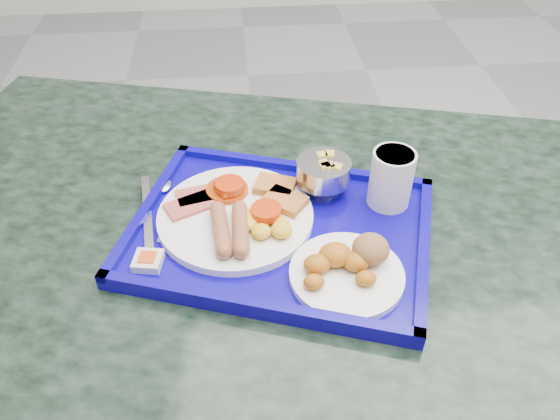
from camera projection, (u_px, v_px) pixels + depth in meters
name	position (u px, v px, depth m)	size (l,w,h in m)	color
floor	(511.00, 390.00, 1.57)	(6.00, 6.00, 0.00)	#969698
table	(255.00, 311.00, 1.03)	(1.48, 1.17, 0.82)	slate
tray	(280.00, 232.00, 0.87)	(0.55, 0.47, 0.03)	#0B038F
main_plate	(240.00, 214.00, 0.88)	(0.25, 0.25, 0.04)	white
bread_plate	(349.00, 266.00, 0.78)	(0.17, 0.17, 0.05)	white
fruit_bowl	(324.00, 171.00, 0.91)	(0.09, 0.09, 0.06)	#B4B4B7
juice_cup	(391.00, 177.00, 0.88)	(0.07, 0.07, 0.10)	silver
spoon	(165.00, 194.00, 0.93)	(0.04, 0.16, 0.01)	#B4B4B7
knife	(147.00, 213.00, 0.89)	(0.01, 0.19, 0.00)	#B4B4B7
jam_packet	(148.00, 261.00, 0.81)	(0.05, 0.05, 0.02)	silver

